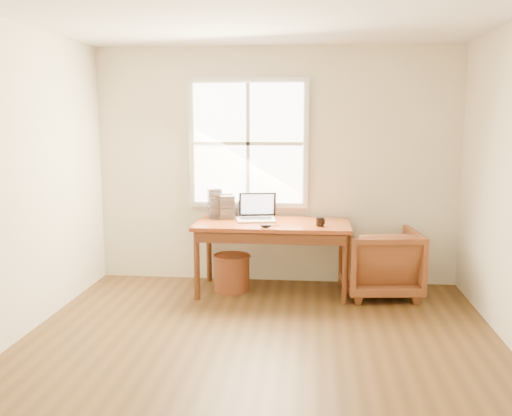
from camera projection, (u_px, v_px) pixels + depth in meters
The scene contains 11 objects.
room_shell at pixel (254, 187), 4.25m from camera, with size 4.04×4.54×2.64m.
desk at pixel (273, 224), 5.95m from camera, with size 1.60×0.80×0.04m, color brown.
armchair at pixel (380, 262), 5.89m from camera, with size 0.75×0.77×0.70m, color brown.
wicker_stool at pixel (232, 273), 6.07m from camera, with size 0.38×0.38×0.38m, color brown.
laptop at pixel (256, 207), 5.99m from camera, with size 0.41×0.43×0.30m, color #B9BBC0, non-canonical shape.
mouse at pixel (266, 226), 5.65m from camera, with size 0.11×0.07×0.04m, color black.
coffee_mug at pixel (320, 222), 5.72m from camera, with size 0.08×0.08×0.09m, color black.
cd_stack_a at pixel (227, 205), 6.30m from camera, with size 0.13×0.11×0.26m, color silver.
cd_stack_b at pixel (227, 207), 6.15m from camera, with size 0.16×0.14×0.25m, color #27272C.
cd_stack_c at pixel (215, 203), 6.21m from camera, with size 0.14×0.12×0.32m, color #9496A0.
cd_stack_d at pixel (246, 208), 6.30m from camera, with size 0.15×0.13×0.18m, color silver.
Camera 1 is at (0.41, -4.04, 1.82)m, focal length 40.00 mm.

